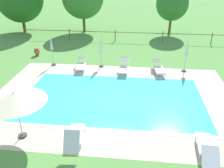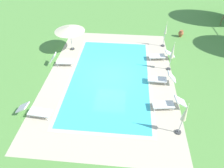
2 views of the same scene
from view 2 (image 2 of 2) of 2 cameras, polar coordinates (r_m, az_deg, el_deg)
name	(u,v)px [view 2 (image 2 of 2)]	position (r m, az deg, el deg)	size (l,w,h in m)	color
ground_plane	(110,77)	(14.17, -0.56, 2.22)	(160.00, 160.00, 0.00)	#599342
pool_deck_paving	(110,76)	(14.17, -0.56, 2.23)	(13.31, 9.10, 0.01)	beige
swimming_pool_water	(110,76)	(14.17, -0.56, 2.23)	(9.71, 5.50, 0.01)	#42CCD6
pool_coping_rim	(110,76)	(14.17, -0.56, 2.24)	(10.19, 5.98, 0.01)	beige
sun_lounger_north_near_steps	(168,104)	(12.17, 16.21, -5.61)	(0.86, 2.07, 0.82)	white
sun_lounger_north_mid	(62,61)	(15.60, -14.57, 6.68)	(0.74, 1.86, 1.02)	white
sun_lounger_north_far	(161,55)	(16.27, 14.09, 8.15)	(0.84, 2.11, 0.75)	white
sun_lounger_north_end	(161,79)	(13.81, 14.30, 1.55)	(0.65, 1.92, 0.95)	white
sun_lounger_south_mid	(35,111)	(12.17, -21.77, -7.37)	(0.76, 2.07, 0.80)	white
patio_umbrella_open_foreground	(69,29)	(16.74, -12.40, 15.56)	(2.48, 2.48, 2.16)	#383838
patio_umbrella_closed_row_west	(185,114)	(10.30, 20.63, -8.39)	(0.32, 0.32, 2.29)	#383838
patio_umbrella_closed_row_mid_west	(166,32)	(17.70, 15.46, 14.65)	(0.32, 0.32, 2.28)	#383838
patio_umbrella_closed_row_centre	(173,52)	(14.65, 17.38, 8.91)	(0.32, 0.32, 2.33)	#383838
terracotta_urn_near_fence	(181,33)	(20.29, 19.62, 13.85)	(0.47, 0.47, 0.61)	#A85B38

